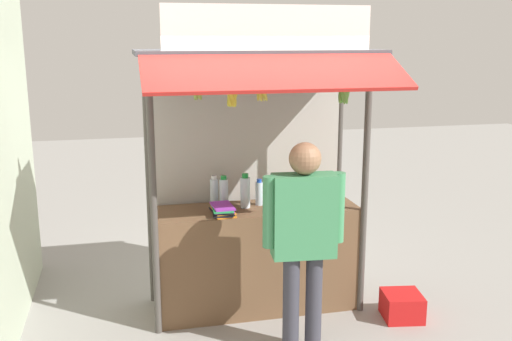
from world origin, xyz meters
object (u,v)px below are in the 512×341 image
banana_bunch_inner_right (198,91)px  magazine_stack_far_left (283,206)px  magazine_stack_back_left (223,210)px  water_bottle_right (259,193)px  water_bottle_far_right (224,192)px  banana_bunch_leftmost (262,91)px  banana_bunch_rightmost (344,94)px  plastic_crate (402,306)px  vendor_person (304,230)px  water_bottle_front_right (214,191)px  water_bottle_back_right (245,192)px  banana_bunch_inner_left (232,97)px

banana_bunch_inner_right → magazine_stack_far_left: bearing=21.3°
magazine_stack_back_left → magazine_stack_far_left: (0.56, 0.04, -0.01)m
water_bottle_right → magazine_stack_far_left: bearing=-42.8°
water_bottle_far_right → banana_bunch_leftmost: (0.23, -0.51, 0.96)m
water_bottle_far_right → banana_bunch_rightmost: 1.41m
magazine_stack_far_left → banana_bunch_inner_right: bearing=-158.7°
plastic_crate → vendor_person: bearing=-161.8°
magazine_stack_far_left → banana_bunch_rightmost: banana_bunch_rightmost is taller
banana_bunch_inner_right → plastic_crate: banana_bunch_inner_right is taller
magazine_stack_back_left → water_bottle_front_right: bearing=93.7°
banana_bunch_leftmost → vendor_person: size_ratio=0.16×
water_bottle_front_right → banana_bunch_rightmost: 1.49m
banana_bunch_inner_right → vendor_person: banana_bunch_inner_right is taller
water_bottle_front_right → magazine_stack_back_left: water_bottle_front_right is taller
magazine_stack_far_left → vendor_person: 0.80m
water_bottle_back_right → banana_bunch_rightmost: banana_bunch_rightmost is taller
water_bottle_front_right → banana_bunch_leftmost: size_ratio=1.00×
water_bottle_back_right → banana_bunch_rightmost: size_ratio=1.01×
vendor_person → banana_bunch_rightmost: bearing=-129.9°
banana_bunch_rightmost → magazine_stack_back_left: bearing=165.0°
magazine_stack_back_left → banana_bunch_inner_right: size_ratio=1.27×
magazine_stack_far_left → banana_bunch_leftmost: banana_bunch_leftmost is taller
water_bottle_far_right → banana_bunch_inner_right: bearing=-119.5°
vendor_person → banana_bunch_leftmost: bearing=-61.1°
banana_bunch_rightmost → plastic_crate: size_ratio=0.93×
banana_bunch_inner_right → plastic_crate: 2.66m
water_bottle_far_right → banana_bunch_leftmost: 1.11m
vendor_person → banana_bunch_inner_right: bearing=-28.3°
plastic_crate → banana_bunch_leftmost: bearing=173.8°
banana_bunch_rightmost → banana_bunch_inner_right: size_ratio=1.25×
water_bottle_back_right → magazine_stack_back_left: size_ratio=0.99×
banana_bunch_inner_left → water_bottle_far_right: bearing=88.5°
banana_bunch_rightmost → banana_bunch_inner_right: (-1.23, -0.00, 0.05)m
water_bottle_front_right → banana_bunch_rightmost: bearing=-30.0°
water_bottle_back_right → banana_bunch_inner_right: (-0.47, -0.43, 0.96)m
magazine_stack_far_left → banana_bunch_leftmost: 1.14m
water_bottle_back_right → magazine_stack_far_left: bearing=-20.2°
magazine_stack_far_left → banana_bunch_leftmost: size_ratio=1.18×
water_bottle_far_right → banana_bunch_inner_left: bearing=-91.5°
water_bottle_front_right → banana_bunch_inner_right: bearing=-109.8°
water_bottle_front_right → water_bottle_far_right: bearing=-45.9°
water_bottle_back_right → vendor_person: bearing=-73.9°
water_bottle_front_right → magazine_stack_far_left: (0.58, -0.28, -0.10)m
banana_bunch_rightmost → water_bottle_front_right: bearing=150.0°
water_bottle_front_right → vendor_person: bearing=-64.0°
water_bottle_far_right → plastic_crate: size_ratio=0.85×
water_bottle_right → plastic_crate: size_ratio=0.73×
water_bottle_far_right → magazine_stack_far_left: (0.50, -0.20, -0.11)m
plastic_crate → water_bottle_right: bearing=152.7°
magazine_stack_back_left → vendor_person: 0.91m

